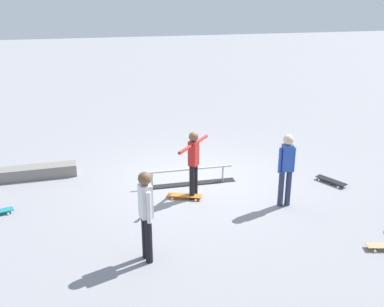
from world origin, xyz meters
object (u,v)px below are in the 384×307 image
skate_ledge (37,172)px  skateboard_main (185,196)px  bystander_blue_shirt (286,166)px  grind_rail (188,177)px  bystander_white_shirt (146,212)px  skater_main (194,160)px  loose_skateboard_black (331,181)px

skate_ledge → skateboard_main: 3.97m
bystander_blue_shirt → skateboard_main: bearing=-16.8°
grind_rail → bystander_blue_shirt: bearing=139.4°
bystander_white_shirt → skater_main: bearing=135.8°
skateboard_main → skate_ledge: bearing=-9.1°
skateboard_main → loose_skateboard_black: same height
skate_ledge → loose_skateboard_black: size_ratio=2.47×
skate_ledge → bystander_blue_shirt: bearing=154.1°
skater_main → bystander_blue_shirt: (-1.90, 0.79, 0.01)m
skater_main → loose_skateboard_black: (-3.51, -0.08, -0.86)m
skate_ledge → bystander_blue_shirt: size_ratio=1.18×
skater_main → grind_rail: bearing=-141.2°
grind_rail → skater_main: bearing=87.5°
grind_rail → loose_skateboard_black: 3.56m
skate_ledge → grind_rail: bearing=162.4°
skater_main → loose_skateboard_black: skater_main is taller
loose_skateboard_black → skate_ledge: bearing=-133.7°
skater_main → bystander_blue_shirt: bearing=107.2°
bystander_blue_shirt → bystander_white_shirt: bystander_white_shirt is taller
grind_rail → bystander_white_shirt: (1.35, 3.07, 0.79)m
bystander_blue_shirt → bystander_white_shirt: bearing=28.6°
skate_ledge → loose_skateboard_black: bearing=165.7°
grind_rail → skateboard_main: 0.80m
loose_skateboard_black → grind_rail: bearing=-130.1°
skate_ledge → skateboard_main: (-3.47, 1.94, -0.08)m
skater_main → bystander_white_shirt: (1.33, 2.32, 0.04)m
grind_rail → skateboard_main: (0.23, 0.76, -0.11)m
skate_ledge → bystander_white_shirt: size_ratio=1.14×
bystander_blue_shirt → grind_rail: bearing=-35.9°
skater_main → skateboard_main: (0.21, 0.02, -0.86)m
skateboard_main → bystander_blue_shirt: bearing=-180.0°
grind_rail → skater_main: (0.01, 0.74, 0.75)m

